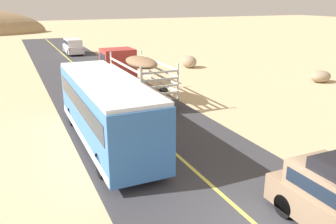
{
  "coord_description": "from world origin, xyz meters",
  "views": [
    {
      "loc": [
        -6.25,
        -6.85,
        6.63
      ],
      "look_at": [
        0.0,
        6.77,
        1.76
      ],
      "focal_mm": 36.9,
      "sensor_mm": 36.0,
      "label": 1
    }
  ],
  "objects": [
    {
      "name": "livestock_truck",
      "position": [
        1.65,
        17.9,
        1.79
      ],
      "size": [
        2.53,
        9.7,
        3.02
      ],
      "color": "#B2332D",
      "rests_on": "road_surface"
    },
    {
      "name": "boulder_near_shoulder",
      "position": [
        17.4,
        13.78,
        0.5
      ],
      "size": [
        1.83,
        1.41,
        1.0
      ],
      "primitive_type": "ellipsoid",
      "color": "gray",
      "rests_on": "ground"
    },
    {
      "name": "car_far",
      "position": [
        1.26,
        38.6,
        1.09
      ],
      "size": [
        1.9,
        4.62,
        1.93
      ],
      "color": "silver",
      "rests_on": "road_surface"
    },
    {
      "name": "boulder_mid_field",
      "position": [
        10.4,
        24.27,
        0.61
      ],
      "size": [
        1.5,
        1.79,
        1.23
      ],
      "primitive_type": "ellipsoid",
      "color": "gray",
      "rests_on": "ground"
    },
    {
      "name": "bus",
      "position": [
        -2.44,
        8.48,
        1.75
      ],
      "size": [
        2.54,
        10.0,
        3.21
      ],
      "color": "#3872C6",
      "rests_on": "road_surface"
    }
  ]
}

